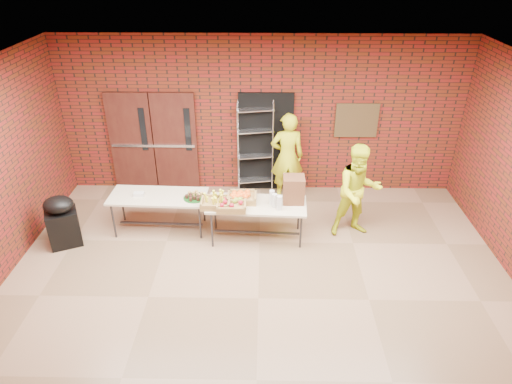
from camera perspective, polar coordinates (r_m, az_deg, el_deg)
room at (r=6.04m, az=0.32°, el=-1.86°), size 8.08×7.08×3.28m
double_doors at (r=9.63m, az=-12.65°, el=6.08°), size 1.78×0.12×2.10m
dark_doorway at (r=9.38m, az=1.22°, el=6.16°), size 1.10×0.06×2.10m
bronze_plaque at (r=9.37m, az=12.46°, el=8.73°), size 0.85×0.04×0.70m
wire_rack at (r=9.28m, az=-0.08°, el=5.47°), size 0.75×0.37×1.97m
table_left at (r=8.33m, az=-12.12°, el=-0.78°), size 1.75×0.78×0.71m
table_right at (r=7.90m, az=0.08°, el=-1.85°), size 1.75×0.80×0.70m
basket_bananas at (r=7.80m, az=-5.08°, el=-1.33°), size 0.49×0.38×0.15m
basket_oranges at (r=7.93m, az=-1.78°, el=-0.67°), size 0.50×0.39×0.16m
basket_apples at (r=7.71m, az=-3.08°, el=-1.65°), size 0.49×0.38×0.15m
muffin_tray at (r=8.08m, az=-7.70°, el=-0.48°), size 0.39×0.39×0.10m
napkin_box at (r=8.35m, az=-14.44°, el=-0.26°), size 0.18×0.12×0.06m
coffee_dispenser at (r=7.85m, az=4.73°, el=0.32°), size 0.36×0.32×0.48m
cup_stack_front at (r=7.72m, az=2.33°, el=-1.09°), size 0.08×0.08×0.25m
cup_stack_mid at (r=7.64m, az=2.94°, el=-1.39°), size 0.09×0.09×0.26m
cup_stack_back at (r=7.79m, az=2.01°, el=-0.69°), size 0.09×0.09×0.27m
covered_grill at (r=8.52m, az=-23.06°, el=-3.35°), size 0.64×0.60×0.93m
volunteer_woman at (r=9.12m, az=3.91°, el=4.42°), size 0.70×0.50×1.82m
volunteer_man at (r=8.13m, az=12.66°, el=0.10°), size 0.94×0.78×1.73m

